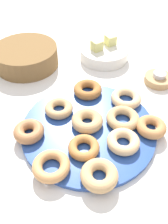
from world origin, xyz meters
name	(u,v)px	position (x,y,z in m)	size (l,w,h in m)	color
ground_plane	(88,130)	(0.00, 0.00, 0.00)	(2.40, 2.40, 0.00)	white
donut_plate	(88,128)	(0.00, 0.00, 0.01)	(0.37, 0.37, 0.01)	#284C9E
donut_0	(123,119)	(0.09, -0.02, 0.03)	(0.09, 0.09, 0.03)	tan
donut_1	(99,175)	(-0.05, -0.15, 0.03)	(0.09, 0.09, 0.03)	tan
donut_2	(84,147)	(-0.04, -0.07, 0.03)	(0.08, 0.08, 0.02)	#BC7A3D
donut_3	(87,121)	(0.00, 0.01, 0.03)	(0.09, 0.09, 0.03)	tan
donut_4	(123,142)	(0.05, -0.09, 0.03)	(0.08, 0.08, 0.03)	#EABC84
donut_5	(59,108)	(-0.05, 0.09, 0.03)	(0.08, 0.08, 0.02)	tan
donut_6	(126,98)	(0.15, 0.05, 0.03)	(0.09, 0.09, 0.03)	#EABC84
donut_7	(29,131)	(-0.16, 0.04, 0.03)	(0.08, 0.08, 0.03)	#B27547
donut_8	(88,90)	(0.06, 0.13, 0.03)	(0.09, 0.09, 0.03)	#AD6B33
donut_9	(151,127)	(0.15, -0.08, 0.03)	(0.08, 0.08, 0.03)	#C6844C
donut_10	(51,166)	(-0.14, -0.08, 0.03)	(0.09, 0.09, 0.02)	tan
candle_holder	(158,79)	(0.31, 0.10, 0.01)	(0.09, 0.09, 0.02)	tan
tealight	(159,75)	(0.31, 0.10, 0.03)	(0.04, 0.04, 0.01)	silver
basket	(26,56)	(-0.07, 0.39, 0.04)	(0.23, 0.23, 0.07)	brown
fruit_bowl	(104,53)	(0.21, 0.31, 0.02)	(0.18, 0.18, 0.04)	silver
melon_chunk_left	(97,45)	(0.18, 0.31, 0.06)	(0.04, 0.04, 0.04)	#DBD67A
melon_chunk_right	(110,40)	(0.25, 0.32, 0.06)	(0.04, 0.04, 0.04)	#DBD67A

